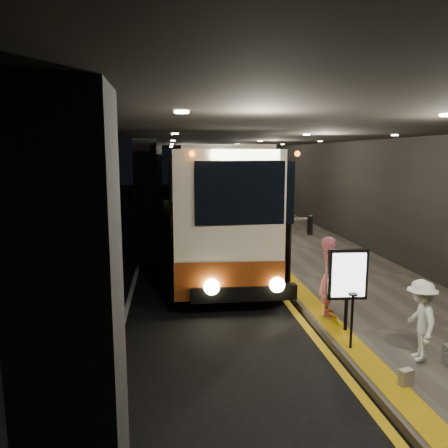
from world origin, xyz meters
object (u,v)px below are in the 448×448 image
stanchion_post (352,322)px  bag_plain (406,378)px  coach_second (194,187)px  coach_third (184,176)px  passenger_waiting_white (421,320)px  info_sign (348,276)px  coach_main (216,207)px  passenger_boarding (330,276)px

stanchion_post → bag_plain: bearing=-77.2°
coach_second → bag_plain: 20.85m
coach_third → bag_plain: 36.98m
passenger_waiting_white → info_sign: size_ratio=0.85×
coach_second → stanchion_post: size_ratio=11.27×
coach_main → passenger_boarding: (1.92, -6.74, -0.84)m
info_sign → coach_second: bearing=100.5°
coach_second → passenger_waiting_white: coach_second is taller
passenger_boarding → passenger_waiting_white: (0.82, -2.38, -0.17)m
coach_third → info_sign: size_ratio=6.40×
coach_second → info_sign: coach_second is taller
coach_third → passenger_waiting_white: 36.17m
coach_main → stanchion_post: 8.79m
coach_second → passenger_boarding: bearing=-80.2°
passenger_waiting_white → info_sign: bearing=-138.4°
info_sign → passenger_waiting_white: bearing=-57.1°
bag_plain → info_sign: (-0.07, 2.28, 1.06)m
coach_main → bag_plain: coach_main is taller
coach_second → info_sign: size_ratio=6.93×
coach_second → passenger_waiting_white: 20.06m
coach_third → stanchion_post: bearing=-88.9°
coach_main → passenger_waiting_white: bearing=-70.1°
coach_second → stanchion_post: coach_second is taller
passenger_boarding → passenger_waiting_white: 2.52m
info_sign → stanchion_post: bearing=-102.5°
coach_third → bag_plain: bearing=-88.6°
coach_main → bag_plain: (2.02, -9.96, -1.62)m
coach_main → stanchion_post: (1.70, -8.54, -1.22)m
passenger_waiting_white → stanchion_post: 1.21m
coach_main → coach_second: coach_main is taller
coach_third → passenger_waiting_white: size_ratio=7.57×
coach_second → passenger_waiting_white: (2.95, -19.82, -0.94)m
bag_plain → stanchion_post: (-0.32, 1.43, 0.40)m
coach_third → passenger_waiting_white: (3.04, -36.03, -0.80)m
coach_main → coach_second: size_ratio=1.05×
coach_main → passenger_waiting_white: 9.57m
coach_main → info_sign: 7.95m
stanchion_post → coach_main: bearing=101.2°
stanchion_post → passenger_boarding: bearing=83.0°
info_sign → bag_plain: bearing=-84.3°
coach_third → passenger_boarding: (2.21, -33.65, -0.62)m
coach_second → coach_third: (-0.09, 16.21, -0.14)m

